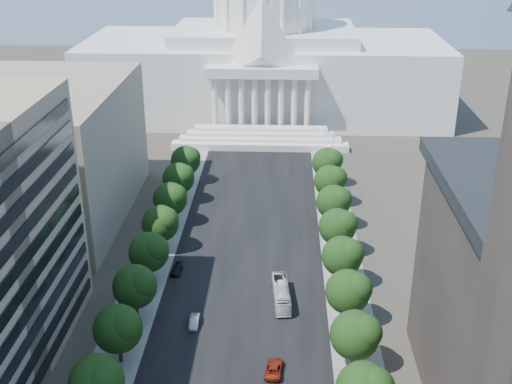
# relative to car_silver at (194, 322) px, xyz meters

# --- Properties ---
(road_asphalt) EXTENTS (30.00, 260.00, 0.01)m
(road_asphalt) POSITION_rel_car_silver_xyz_m (7.78, 32.00, -0.72)
(road_asphalt) COLOR black
(road_asphalt) RESTS_ON ground
(sidewalk_left) EXTENTS (8.00, 260.00, 0.02)m
(sidewalk_left) POSITION_rel_car_silver_xyz_m (-11.22, 32.00, -0.72)
(sidewalk_left) COLOR gray
(sidewalk_left) RESTS_ON ground
(sidewalk_right) EXTENTS (8.00, 260.00, 0.02)m
(sidewalk_right) POSITION_rel_car_silver_xyz_m (26.78, 32.00, -0.72)
(sidewalk_right) COLOR gray
(sidewalk_right) RESTS_ON ground
(capitol) EXTENTS (120.00, 56.00, 73.00)m
(capitol) POSITION_rel_car_silver_xyz_m (7.78, 126.89, 19.29)
(capitol) COLOR white
(capitol) RESTS_ON ground
(office_block_left_far) EXTENTS (38.00, 52.00, 30.00)m
(office_block_left_far) POSITION_rel_car_silver_xyz_m (-40.22, 42.00, 14.28)
(office_block_left_far) COLOR gray
(office_block_left_far) RESTS_ON ground
(tree_l_c) EXTENTS (7.79, 7.60, 9.97)m
(tree_l_c) POSITION_rel_car_silver_xyz_m (-9.88, -22.20, 5.74)
(tree_l_c) COLOR #33261C
(tree_l_c) RESTS_ON ground
(tree_l_d) EXTENTS (7.79, 7.60, 9.97)m
(tree_l_d) POSITION_rel_car_silver_xyz_m (-9.88, -10.20, 5.74)
(tree_l_d) COLOR #33261C
(tree_l_d) RESTS_ON ground
(tree_l_e) EXTENTS (7.79, 7.60, 9.97)m
(tree_l_e) POSITION_rel_car_silver_xyz_m (-9.88, 1.80, 5.74)
(tree_l_e) COLOR #33261C
(tree_l_e) RESTS_ON ground
(tree_l_f) EXTENTS (7.79, 7.60, 9.97)m
(tree_l_f) POSITION_rel_car_silver_xyz_m (-9.88, 13.80, 5.74)
(tree_l_f) COLOR #33261C
(tree_l_f) RESTS_ON ground
(tree_l_g) EXTENTS (7.79, 7.60, 9.97)m
(tree_l_g) POSITION_rel_car_silver_xyz_m (-9.88, 25.80, 5.74)
(tree_l_g) COLOR #33261C
(tree_l_g) RESTS_ON ground
(tree_l_h) EXTENTS (7.79, 7.60, 9.97)m
(tree_l_h) POSITION_rel_car_silver_xyz_m (-9.88, 37.80, 5.74)
(tree_l_h) COLOR #33261C
(tree_l_h) RESTS_ON ground
(tree_l_i) EXTENTS (7.79, 7.60, 9.97)m
(tree_l_i) POSITION_rel_car_silver_xyz_m (-9.88, 49.80, 5.74)
(tree_l_i) COLOR #33261C
(tree_l_i) RESTS_ON ground
(tree_l_j) EXTENTS (7.79, 7.60, 9.97)m
(tree_l_j) POSITION_rel_car_silver_xyz_m (-9.88, 61.80, 5.74)
(tree_l_j) COLOR #33261C
(tree_l_j) RESTS_ON ground
(tree_r_d) EXTENTS (7.79, 7.60, 9.97)m
(tree_r_d) POSITION_rel_car_silver_xyz_m (26.12, -10.20, 5.74)
(tree_r_d) COLOR #33261C
(tree_r_d) RESTS_ON ground
(tree_r_e) EXTENTS (7.79, 7.60, 9.97)m
(tree_r_e) POSITION_rel_car_silver_xyz_m (26.12, 1.80, 5.74)
(tree_r_e) COLOR #33261C
(tree_r_e) RESTS_ON ground
(tree_r_f) EXTENTS (7.79, 7.60, 9.97)m
(tree_r_f) POSITION_rel_car_silver_xyz_m (26.12, 13.80, 5.74)
(tree_r_f) COLOR #33261C
(tree_r_f) RESTS_ON ground
(tree_r_g) EXTENTS (7.79, 7.60, 9.97)m
(tree_r_g) POSITION_rel_car_silver_xyz_m (26.12, 25.80, 5.74)
(tree_r_g) COLOR #33261C
(tree_r_g) RESTS_ON ground
(tree_r_h) EXTENTS (7.79, 7.60, 9.97)m
(tree_r_h) POSITION_rel_car_silver_xyz_m (26.12, 37.80, 5.74)
(tree_r_h) COLOR #33261C
(tree_r_h) RESTS_ON ground
(tree_r_i) EXTENTS (7.79, 7.60, 9.97)m
(tree_r_i) POSITION_rel_car_silver_xyz_m (26.12, 49.80, 5.74)
(tree_r_i) COLOR #33261C
(tree_r_i) RESTS_ON ground
(tree_r_j) EXTENTS (7.79, 7.60, 9.97)m
(tree_r_j) POSITION_rel_car_silver_xyz_m (26.12, 61.80, 5.74)
(tree_r_j) COLOR #33261C
(tree_r_j) RESTS_ON ground
(streetlight_c) EXTENTS (2.61, 0.44, 9.00)m
(streetlight_c) POSITION_rel_car_silver_xyz_m (27.69, 2.00, 5.11)
(streetlight_c) COLOR gray
(streetlight_c) RESTS_ON ground
(streetlight_d) EXTENTS (2.61, 0.44, 9.00)m
(streetlight_d) POSITION_rel_car_silver_xyz_m (27.69, 27.00, 5.11)
(streetlight_d) COLOR gray
(streetlight_d) RESTS_ON ground
(streetlight_e) EXTENTS (2.61, 0.44, 9.00)m
(streetlight_e) POSITION_rel_car_silver_xyz_m (27.69, 52.00, 5.11)
(streetlight_e) COLOR gray
(streetlight_e) RESTS_ON ground
(streetlight_f) EXTENTS (2.61, 0.44, 9.00)m
(streetlight_f) POSITION_rel_car_silver_xyz_m (27.69, 77.00, 5.11)
(streetlight_f) COLOR gray
(streetlight_f) RESTS_ON ground
(car_silver) EXTENTS (1.59, 4.37, 1.43)m
(car_silver) POSITION_rel_car_silver_xyz_m (0.00, 0.00, 0.00)
(car_silver) COLOR #A1A3A9
(car_silver) RESTS_ON ground
(car_red) EXTENTS (2.98, 5.66, 1.52)m
(car_red) POSITION_rel_car_silver_xyz_m (13.68, -11.60, 0.04)
(car_red) COLOR maroon
(car_red) RESTS_ON ground
(car_dark_b) EXTENTS (2.07, 4.55, 1.29)m
(car_dark_b) POSITION_rel_car_silver_xyz_m (-5.72, 17.09, -0.07)
(car_dark_b) COLOR black
(car_dark_b) RESTS_ON ground
(city_bus) EXTENTS (3.67, 11.62, 3.18)m
(city_bus) POSITION_rel_car_silver_xyz_m (14.66, 7.93, 0.88)
(city_bus) COLOR silver
(city_bus) RESTS_ON ground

